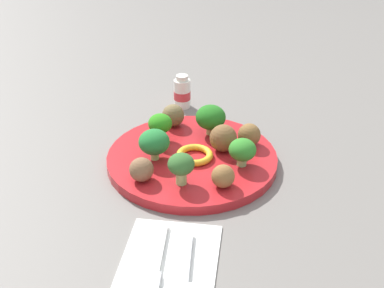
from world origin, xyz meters
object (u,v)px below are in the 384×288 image
(broccoli_floret_back_right, at_px, (242,150))
(meatball_far_rim, at_px, (223,176))
(broccoli_floret_mid_right, at_px, (154,142))
(meatball_mid_right, at_px, (141,170))
(knife, at_px, (155,266))
(plate, at_px, (192,159))
(meatball_front_right, at_px, (223,138))
(broccoli_floret_back_left, at_px, (160,124))
(meatball_back_left, at_px, (173,115))
(meatball_back_right, at_px, (249,135))
(fork, at_px, (185,270))
(broccoli_floret_far_rim, at_px, (181,165))
(napkin, at_px, (171,267))
(yogurt_bottle, at_px, (182,93))
(pepper_ring_front_right, at_px, (195,155))
(broccoli_floret_mid_left, at_px, (211,118))

(broccoli_floret_back_right, xyz_separation_m, meatball_far_rim, (0.06, -0.03, -0.01))
(broccoli_floret_mid_right, xyz_separation_m, meatball_mid_right, (0.06, -0.01, -0.01))
(knife, bearing_deg, meatball_mid_right, -162.70)
(plate, height_order, meatball_front_right, meatball_front_right)
(plate, bearing_deg, broccoli_floret_back_left, -123.66)
(plate, height_order, broccoli_floret_mid_right, broccoli_floret_mid_right)
(meatball_back_left, relative_size, meatball_far_rim, 1.16)
(meatball_mid_right, relative_size, meatball_front_right, 0.81)
(broccoli_floret_mid_right, height_order, broccoli_floret_back_right, broccoli_floret_mid_right)
(meatball_back_right, distance_m, knife, 0.31)
(meatball_mid_right, height_order, knife, meatball_mid_right)
(plate, height_order, meatball_back_left, meatball_back_left)
(meatball_mid_right, relative_size, fork, 0.31)
(broccoli_floret_far_rim, distance_m, meatball_far_rim, 0.06)
(broccoli_floret_back_right, xyz_separation_m, napkin, (0.22, -0.08, -0.04))
(broccoli_floret_back_right, relative_size, knife, 0.31)
(meatball_back_left, height_order, yogurt_bottle, yogurt_bottle)
(broccoli_floret_back_right, height_order, meatball_far_rim, broccoli_floret_back_right)
(broccoli_floret_back_left, xyz_separation_m, meatball_mid_right, (0.12, -0.01, -0.01))
(broccoli_floret_mid_right, relative_size, yogurt_bottle, 0.76)
(meatball_front_right, xyz_separation_m, pepper_ring_front_right, (0.03, -0.04, -0.02))
(broccoli_floret_mid_left, xyz_separation_m, fork, (0.32, -0.00, -0.04))
(broccoli_floret_mid_left, distance_m, meatball_mid_right, 0.18)
(broccoli_floret_mid_left, relative_size, meatball_front_right, 1.18)
(broccoli_floret_back_right, distance_m, napkin, 0.24)
(broccoli_floret_mid_right, height_order, meatball_back_left, broccoli_floret_mid_right)
(napkin, bearing_deg, yogurt_bottle, -173.75)
(broccoli_floret_mid_right, relative_size, fork, 0.43)
(meatball_back_left, bearing_deg, broccoli_floret_back_left, -12.77)
(meatball_front_right, bearing_deg, meatball_back_left, -128.45)
(broccoli_floret_far_rim, xyz_separation_m, broccoli_floret_mid_right, (-0.06, -0.05, -0.00))
(meatball_back_left, bearing_deg, meatball_mid_right, -6.31)
(plate, relative_size, meatball_front_right, 6.14)
(broccoli_floret_back_left, relative_size, napkin, 0.29)
(broccoli_floret_back_right, bearing_deg, meatball_front_right, -142.43)
(knife, distance_m, yogurt_bottle, 0.46)
(broccoli_floret_mid_left, bearing_deg, pepper_ring_front_right, -12.18)
(plate, bearing_deg, pepper_ring_front_right, 29.02)
(meatball_back_right, relative_size, pepper_ring_front_right, 0.65)
(broccoli_floret_mid_left, distance_m, knife, 0.33)
(meatball_far_rim, bearing_deg, broccoli_floret_back_left, -136.63)
(meatball_far_rim, bearing_deg, meatball_back_right, 164.30)
(meatball_front_right, relative_size, napkin, 0.27)
(broccoli_floret_back_right, distance_m, meatball_front_right, 0.05)
(broccoli_floret_mid_right, height_order, fork, broccoli_floret_mid_right)
(broccoli_floret_mid_right, bearing_deg, napkin, 15.58)
(broccoli_floret_mid_right, bearing_deg, broccoli_floret_back_left, -178.92)
(broccoli_floret_back_right, xyz_separation_m, knife, (0.23, -0.10, -0.04))
(broccoli_floret_back_right, bearing_deg, yogurt_bottle, -150.91)
(meatball_front_right, height_order, fork, meatball_front_right)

